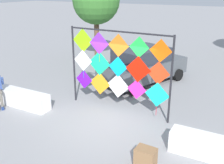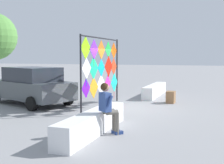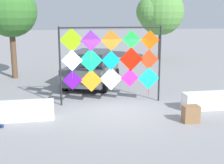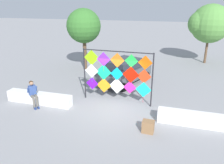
{
  "view_description": "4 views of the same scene",
  "coord_description": "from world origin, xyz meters",
  "px_view_note": "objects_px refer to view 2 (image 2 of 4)",
  "views": [
    {
      "loc": [
        3.96,
        -6.9,
        4.37
      ],
      "look_at": [
        -0.05,
        0.54,
        1.31
      ],
      "focal_mm": 42.49,
      "sensor_mm": 36.0,
      "label": 1
    },
    {
      "loc": [
        -11.81,
        -3.6,
        2.19
      ],
      "look_at": [
        -0.53,
        0.47,
        1.14
      ],
      "focal_mm": 47.58,
      "sensor_mm": 36.0,
      "label": 2
    },
    {
      "loc": [
        -2.15,
        -10.19,
        3.41
      ],
      "look_at": [
        -0.22,
        0.33,
        1.02
      ],
      "focal_mm": 48.44,
      "sensor_mm": 36.0,
      "label": 3
    },
    {
      "loc": [
        2.87,
        -9.91,
        5.37
      ],
      "look_at": [
        -0.2,
        0.44,
        1.43
      ],
      "focal_mm": 34.99,
      "sensor_mm": 36.0,
      "label": 4
    }
  ],
  "objects_px": {
    "kite_display_rack": "(101,66)",
    "parked_car": "(31,86)",
    "cardboard_box_large": "(171,97)",
    "seated_vendor": "(108,105)"
  },
  "relations": [
    {
      "from": "kite_display_rack",
      "to": "cardboard_box_large",
      "type": "height_order",
      "value": "kite_display_rack"
    },
    {
      "from": "cardboard_box_large",
      "to": "kite_display_rack",
      "type": "bearing_deg",
      "value": 129.39
    },
    {
      "from": "kite_display_rack",
      "to": "parked_car",
      "type": "relative_size",
      "value": 0.83
    },
    {
      "from": "seated_vendor",
      "to": "parked_car",
      "type": "bearing_deg",
      "value": 53.63
    },
    {
      "from": "kite_display_rack",
      "to": "cardboard_box_large",
      "type": "xyz_separation_m",
      "value": [
        2.16,
        -2.63,
        -1.5
      ]
    },
    {
      "from": "kite_display_rack",
      "to": "seated_vendor",
      "type": "height_order",
      "value": "kite_display_rack"
    },
    {
      "from": "kite_display_rack",
      "to": "parked_car",
      "type": "xyz_separation_m",
      "value": [
        -0.34,
        3.3,
        -0.92
      ]
    },
    {
      "from": "kite_display_rack",
      "to": "cardboard_box_large",
      "type": "distance_m",
      "value": 3.72
    },
    {
      "from": "seated_vendor",
      "to": "kite_display_rack",
      "type": "bearing_deg",
      "value": 24.19
    },
    {
      "from": "kite_display_rack",
      "to": "parked_car",
      "type": "distance_m",
      "value": 3.45
    }
  ]
}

